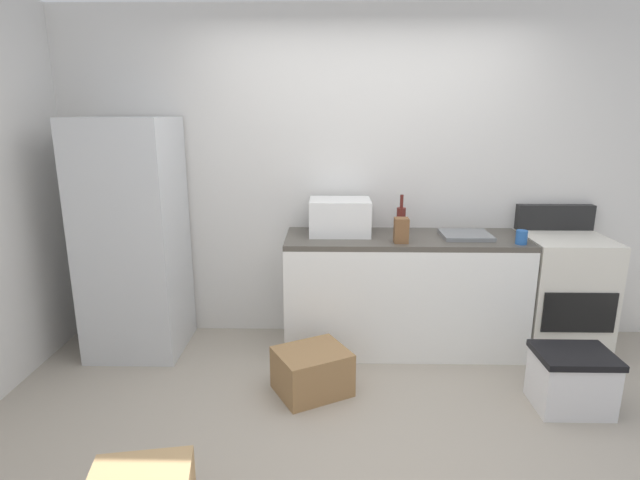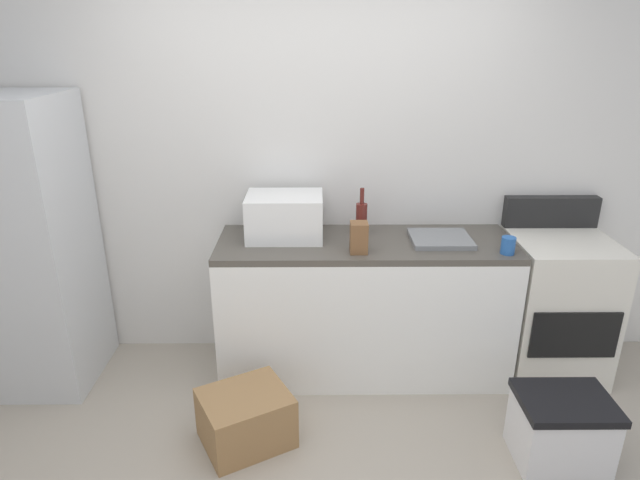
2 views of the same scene
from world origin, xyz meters
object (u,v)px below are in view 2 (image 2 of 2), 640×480
object	(u,v)px
stove_oven	(554,304)
storage_bin	(561,429)
refrigerator	(24,247)
wine_bottle	(361,218)
cardboard_box_small	(246,418)
knife_block	(359,238)
coffee_mug	(508,245)
microwave	(285,216)

from	to	relation	value
stove_oven	storage_bin	distance (m)	0.93
refrigerator	wine_bottle	xyz separation A→B (m)	(2.03, 0.17, 0.12)
wine_bottle	refrigerator	bearing A→B (deg)	-175.33
cardboard_box_small	wine_bottle	bearing A→B (deg)	50.61
stove_oven	cardboard_box_small	xyz separation A→B (m)	(-1.90, -0.70, -0.32)
refrigerator	knife_block	world-z (taller)	refrigerator
stove_oven	knife_block	xyz separation A→B (m)	(-1.28, -0.18, 0.52)
refrigerator	coffee_mug	world-z (taller)	refrigerator
cardboard_box_small	microwave	bearing A→B (deg)	76.05
refrigerator	stove_oven	size ratio (longest dim) A/B	1.62
refrigerator	knife_block	size ratio (longest dim) A/B	9.88
knife_block	refrigerator	bearing A→B (deg)	176.31
coffee_mug	knife_block	world-z (taller)	knife_block
microwave	storage_bin	size ratio (longest dim) A/B	1.00
knife_block	storage_bin	world-z (taller)	knife_block
stove_oven	storage_bin	xyz separation A→B (m)	(-0.27, -0.85, -0.27)
refrigerator	knife_block	xyz separation A→B (m)	(1.99, -0.13, 0.10)
stove_oven	knife_block	size ratio (longest dim) A/B	6.11
stove_oven	coffee_mug	xyz separation A→B (m)	(-0.43, -0.21, 0.48)
cardboard_box_small	knife_block	bearing A→B (deg)	39.32
wine_bottle	knife_block	world-z (taller)	wine_bottle
wine_bottle	knife_block	bearing A→B (deg)	-97.18
storage_bin	stove_oven	bearing A→B (deg)	72.15
wine_bottle	cardboard_box_small	xyz separation A→B (m)	(-0.66, -0.81, -0.86)
refrigerator	microwave	bearing A→B (deg)	4.46
cardboard_box_small	storage_bin	world-z (taller)	storage_bin
microwave	wine_bottle	bearing A→B (deg)	5.38
microwave	storage_bin	world-z (taller)	microwave
stove_oven	wine_bottle	world-z (taller)	wine_bottle
refrigerator	coffee_mug	size ratio (longest dim) A/B	17.79
coffee_mug	cardboard_box_small	distance (m)	1.75
coffee_mug	storage_bin	bearing A→B (deg)	-76.46
stove_oven	coffee_mug	bearing A→B (deg)	-153.63
refrigerator	stove_oven	distance (m)	3.30
stove_oven	wine_bottle	distance (m)	1.36
microwave	cardboard_box_small	size ratio (longest dim) A/B	1.02
wine_bottle	coffee_mug	distance (m)	0.88
microwave	knife_block	bearing A→B (deg)	-29.83
wine_bottle	coffee_mug	xyz separation A→B (m)	(0.81, -0.32, -0.06)
knife_block	coffee_mug	bearing A→B (deg)	-1.87
stove_oven	knife_block	bearing A→B (deg)	-171.82
storage_bin	microwave	bearing A→B (deg)	147.59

